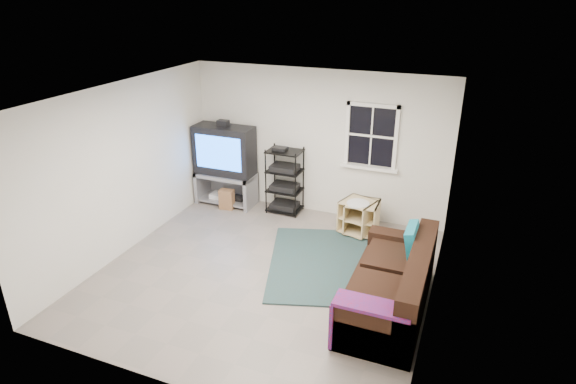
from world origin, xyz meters
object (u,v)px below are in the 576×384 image
at_px(av_rack, 285,185).
at_px(tv_unit, 225,159).
at_px(side_table_left, 359,215).
at_px(side_table_right, 362,215).
at_px(sofa, 392,287).

bearing_deg(av_rack, tv_unit, -177.28).
distance_m(av_rack, side_table_left, 1.51).
relative_size(tv_unit, side_table_left, 2.63).
height_order(tv_unit, side_table_left, tv_unit).
relative_size(side_table_right, sofa, 0.29).
bearing_deg(side_table_right, tv_unit, 174.71).
distance_m(av_rack, side_table_right, 1.56).
relative_size(side_table_left, side_table_right, 1.03).
xyz_separation_m(side_table_left, sofa, (0.92, -1.92, 0.02)).
height_order(tv_unit, av_rack, tv_unit).
bearing_deg(side_table_right, av_rack, 168.66).
relative_size(tv_unit, sofa, 0.78).
xyz_separation_m(av_rack, side_table_left, (1.46, -0.31, -0.22)).
height_order(av_rack, side_table_left, av_rack).
relative_size(av_rack, side_table_right, 2.02).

